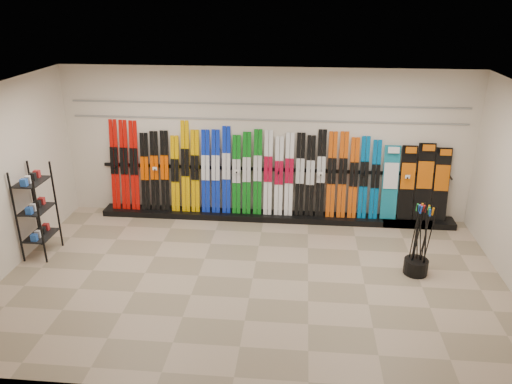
{
  "coord_description": "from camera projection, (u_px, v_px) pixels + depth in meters",
  "views": [
    {
      "loc": [
        0.71,
        -6.88,
        4.3
      ],
      "look_at": [
        -0.04,
        1.0,
        1.1
      ],
      "focal_mm": 35.0,
      "sensor_mm": 36.0,
      "label": 1
    }
  ],
  "objects": [
    {
      "name": "accessory_rack",
      "position": [
        37.0,
        212.0,
        8.5
      ],
      "size": [
        0.4,
        0.6,
        1.61
      ],
      "primitive_type": "cube",
      "color": "black",
      "rests_on": "floor"
    },
    {
      "name": "ceiling",
      "position": [
        252.0,
        92.0,
        6.9
      ],
      "size": [
        8.0,
        8.0,
        0.0
      ],
      "primitive_type": "plane",
      "rotation": [
        3.14,
        0.0,
        0.0
      ],
      "color": "silver",
      "rests_on": "back_wall"
    },
    {
      "name": "ski_poles",
      "position": [
        420.0,
        240.0,
        7.97
      ],
      "size": [
        0.33,
        0.32,
        1.18
      ],
      "color": "black",
      "rests_on": "pole_bin"
    },
    {
      "name": "floor",
      "position": [
        253.0,
        278.0,
        8.03
      ],
      "size": [
        8.0,
        8.0,
        0.0
      ],
      "primitive_type": "plane",
      "color": "gray",
      "rests_on": "ground"
    },
    {
      "name": "slatwall_rail_1",
      "position": [
        265.0,
        104.0,
        9.45
      ],
      "size": [
        7.6,
        0.02,
        0.03
      ],
      "primitive_type": "cube",
      "color": "gray",
      "rests_on": "back_wall"
    },
    {
      "name": "slatwall_rail_0",
      "position": [
        265.0,
        120.0,
        9.57
      ],
      "size": [
        7.6,
        0.02,
        0.03
      ],
      "primitive_type": "cube",
      "color": "gray",
      "rests_on": "back_wall"
    },
    {
      "name": "pole_bin",
      "position": [
        416.0,
        266.0,
        8.13
      ],
      "size": [
        0.39,
        0.39,
        0.25
      ],
      "primitive_type": "cylinder",
      "color": "black",
      "rests_on": "floor"
    },
    {
      "name": "snowboards",
      "position": [
        416.0,
        183.0,
        9.62
      ],
      "size": [
        1.26,
        0.23,
        1.51
      ],
      "color": "#14728C",
      "rests_on": "ski_rack_base"
    },
    {
      "name": "back_wall",
      "position": [
        265.0,
        145.0,
        9.77
      ],
      "size": [
        8.0,
        0.0,
        8.0
      ],
      "primitive_type": "plane",
      "rotation": [
        1.57,
        0.0,
        0.0
      ],
      "color": "beige",
      "rests_on": "floor"
    },
    {
      "name": "ski_rack_base",
      "position": [
        275.0,
        216.0,
        10.09
      ],
      "size": [
        8.0,
        0.4,
        0.12
      ],
      "primitive_type": "cube",
      "color": "black",
      "rests_on": "floor"
    },
    {
      "name": "skis",
      "position": [
        240.0,
        173.0,
        9.89
      ],
      "size": [
        5.38,
        0.29,
        1.83
      ],
      "color": "#C20B05",
      "rests_on": "ski_rack_base"
    }
  ]
}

